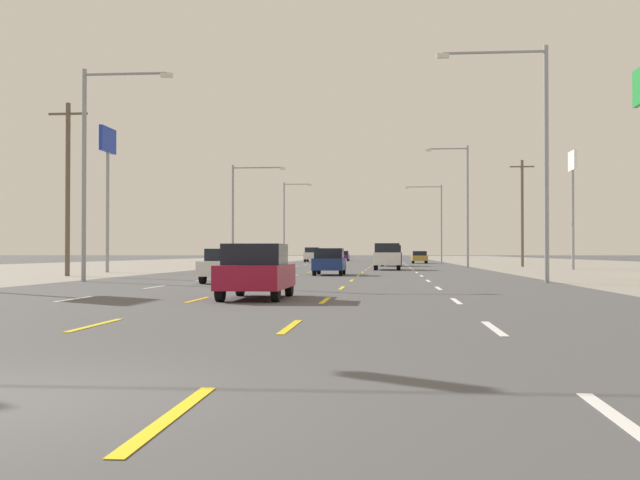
% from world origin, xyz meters
% --- Properties ---
extents(ground_plane, '(572.00, 572.00, 0.00)m').
position_xyz_m(ground_plane, '(0.00, 66.00, 0.00)').
color(ground_plane, '#4C4C4F').
extents(lot_apron_left, '(28.00, 440.00, 0.01)m').
position_xyz_m(lot_apron_left, '(-24.75, 66.00, 0.00)').
color(lot_apron_left, gray).
rests_on(lot_apron_left, ground).
extents(lot_apron_right, '(28.00, 440.00, 0.01)m').
position_xyz_m(lot_apron_right, '(24.75, 66.00, 0.00)').
color(lot_apron_right, gray).
rests_on(lot_apron_right, ground).
extents(lane_markings, '(10.64, 227.60, 0.01)m').
position_xyz_m(lane_markings, '(0.00, 104.50, 0.01)').
color(lane_markings, white).
rests_on(lane_markings, ground).
extents(signal_span_wire, '(26.79, 0.53, 9.55)m').
position_xyz_m(signal_span_wire, '(-0.24, 9.39, 5.46)').
color(signal_span_wire, brown).
rests_on(signal_span_wire, ground).
extents(hatchback_center_turn_nearest, '(1.72, 3.90, 1.54)m').
position_xyz_m(hatchback_center_turn_nearest, '(-0.24, 15.14, 0.78)').
color(hatchback_center_turn_nearest, maroon).
rests_on(hatchback_center_turn_nearest, ground).
extents(sedan_inner_left_near, '(1.80, 4.50, 1.46)m').
position_xyz_m(sedan_inner_left_near, '(-3.46, 26.88, 0.76)').
color(sedan_inner_left_near, white).
rests_on(sedan_inner_left_near, ground).
extents(hatchback_center_turn_mid, '(1.72, 3.90, 1.54)m').
position_xyz_m(hatchback_center_turn_mid, '(0.05, 38.36, 0.78)').
color(hatchback_center_turn_mid, navy).
rests_on(hatchback_center_turn_mid, ground).
extents(suv_inner_right_midfar, '(1.98, 4.90, 1.98)m').
position_xyz_m(suv_inner_right_midfar, '(3.33, 52.32, 1.03)').
color(suv_inner_right_midfar, white).
rests_on(suv_inner_right_midfar, ground).
extents(suv_inner_right_far, '(1.98, 4.90, 1.98)m').
position_xyz_m(suv_inner_right_far, '(3.66, 68.67, 1.03)').
color(suv_inner_right_far, '#4C196B').
rests_on(suv_inner_right_far, ground).
extents(sedan_far_right_farther, '(1.80, 4.50, 1.46)m').
position_xyz_m(sedan_far_right_farther, '(7.08, 87.34, 0.76)').
color(sedan_far_right_farther, '#B28C33').
rests_on(sedan_far_right_farther, ground).
extents(suv_far_left_farthest, '(1.98, 4.90, 1.98)m').
position_xyz_m(suv_far_left_farthest, '(-6.93, 99.63, 1.03)').
color(suv_far_left_farthest, white).
rests_on(suv_far_left_farthest, ground).
extents(hatchback_inner_left_distant_a, '(1.72, 3.90, 1.54)m').
position_xyz_m(hatchback_inner_left_distant_a, '(-3.46, 112.12, 0.78)').
color(hatchback_inner_left_distant_a, '#4C196B').
rests_on(hatchback_inner_left_distant_a, ground).
extents(suv_far_left_distant_b, '(1.98, 4.90, 1.98)m').
position_xyz_m(suv_far_left_distant_b, '(-6.90, 129.25, 1.03)').
color(suv_far_left_distant_b, white).
rests_on(suv_far_left_distant_b, ground).
extents(pole_sign_left_row_1, '(0.24, 2.57, 9.48)m').
position_xyz_m(pole_sign_left_row_1, '(-14.87, 43.17, 7.37)').
color(pole_sign_left_row_1, gray).
rests_on(pole_sign_left_row_1, ground).
extents(pole_sign_right_row_2, '(0.24, 2.05, 9.00)m').
position_xyz_m(pole_sign_right_row_2, '(17.34, 54.14, 6.75)').
color(pole_sign_right_row_2, gray).
rests_on(pole_sign_right_row_2, ground).
extents(streetlight_left_row_0, '(4.13, 0.26, 9.54)m').
position_xyz_m(streetlight_left_row_0, '(-9.73, 27.41, 5.54)').
color(streetlight_left_row_0, gray).
rests_on(streetlight_left_row_0, ground).
extents(streetlight_right_row_0, '(4.71, 0.26, 10.14)m').
position_xyz_m(streetlight_right_row_0, '(9.66, 27.41, 5.91)').
color(streetlight_right_row_0, gray).
rests_on(streetlight_right_row_0, ground).
extents(streetlight_left_row_1, '(4.74, 0.26, 8.96)m').
position_xyz_m(streetlight_left_row_1, '(-9.60, 60.96, 5.30)').
color(streetlight_left_row_1, gray).
rests_on(streetlight_left_row_1, ground).
extents(streetlight_right_row_1, '(3.69, 0.26, 10.43)m').
position_xyz_m(streetlight_right_row_1, '(9.82, 60.96, 5.94)').
color(streetlight_right_row_1, gray).
rests_on(streetlight_right_row_1, ground).
extents(streetlight_left_row_2, '(3.73, 0.26, 10.44)m').
position_xyz_m(streetlight_left_row_2, '(-9.82, 94.52, 5.95)').
color(streetlight_left_row_2, gray).
rests_on(streetlight_left_row_2, ground).
extents(streetlight_right_row_2, '(4.75, 0.26, 9.97)m').
position_xyz_m(streetlight_right_row_2, '(9.65, 94.52, 5.83)').
color(streetlight_right_row_2, gray).
rests_on(streetlight_right_row_2, ground).
extents(utility_pole_left_row_0, '(2.20, 0.26, 9.55)m').
position_xyz_m(utility_pole_left_row_0, '(-14.16, 35.11, 4.97)').
color(utility_pole_left_row_0, brown).
rests_on(utility_pole_left_row_0, ground).
extents(utility_pole_right_row_1, '(2.20, 0.26, 9.74)m').
position_xyz_m(utility_pole_right_row_1, '(15.58, 66.16, 5.06)').
color(utility_pole_right_row_1, brown).
rests_on(utility_pole_right_row_1, ground).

